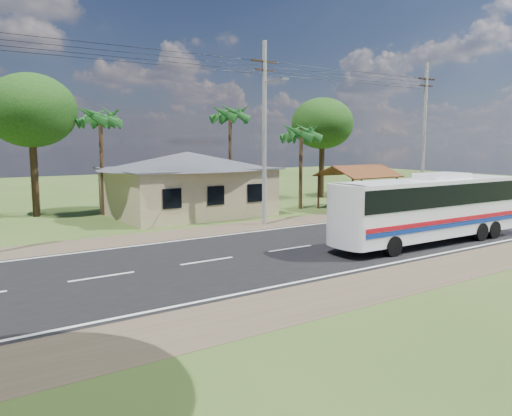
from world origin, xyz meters
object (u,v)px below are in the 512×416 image
at_px(waiting_shed, 358,173).
at_px(coach_bus, 429,204).
at_px(motorcycle, 339,211).
at_px(person, 437,202).

xyz_separation_m(waiting_shed, coach_bus, (-6.46, -11.31, -0.73)).
bearing_deg(motorcycle, waiting_shed, -82.50).
bearing_deg(person, coach_bus, 47.30).
bearing_deg(waiting_shed, person, -54.08).
bearing_deg(coach_bus, waiting_shed, 61.28).
distance_m(waiting_shed, motorcycle, 5.26).
height_order(coach_bus, motorcycle, coach_bus).
distance_m(coach_bus, motorcycle, 9.40).
relative_size(coach_bus, motorcycle, 7.43).
distance_m(motorcycle, person, 7.79).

